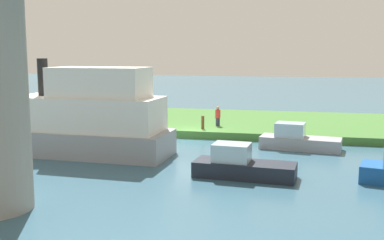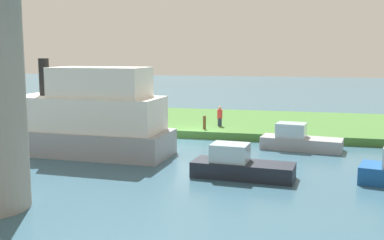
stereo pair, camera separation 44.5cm
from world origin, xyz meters
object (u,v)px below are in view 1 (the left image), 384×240
at_px(person_on_bank, 218,116).
at_px(motorboat_white, 84,119).
at_px(riverboat_paddlewheel, 298,140).
at_px(mooring_post, 203,122).
at_px(pontoon_yellow, 241,165).
at_px(skiff_small, 4,129).

height_order(person_on_bank, motorboat_white, motorboat_white).
xyz_separation_m(motorboat_white, riverboat_paddlewheel, (-11.51, -4.04, -1.41)).
bearing_deg(mooring_post, riverboat_paddlewheel, 155.73).
distance_m(mooring_post, riverboat_paddlewheel, 6.84).
xyz_separation_m(mooring_post, pontoon_yellow, (-3.73, 9.66, -0.40)).
bearing_deg(skiff_small, pontoon_yellow, 159.25).
xyz_separation_m(mooring_post, skiff_small, (12.72, 3.42, -0.35)).
xyz_separation_m(person_on_bank, pontoon_yellow, (-2.98, 11.20, -0.66)).
xyz_separation_m(motorboat_white, pontoon_yellow, (-9.02, 2.81, -1.41)).
bearing_deg(motorboat_white, mooring_post, -127.64).
bearing_deg(person_on_bank, riverboat_paddlewheel, 141.51).
xyz_separation_m(riverboat_paddlewheel, pontoon_yellow, (2.49, 6.85, -0.00)).
bearing_deg(riverboat_paddlewheel, pontoon_yellow, 70.02).
xyz_separation_m(person_on_bank, mooring_post, (0.76, 1.54, -0.26)).
bearing_deg(pontoon_yellow, skiff_small, -20.75).
height_order(person_on_bank, mooring_post, person_on_bank).
distance_m(pontoon_yellow, skiff_small, 17.60).
relative_size(person_on_bank, pontoon_yellow, 0.30).
bearing_deg(riverboat_paddlewheel, mooring_post, -24.27).
relative_size(person_on_bank, motorboat_white, 0.13).
distance_m(motorboat_white, skiff_small, 8.30).
bearing_deg(mooring_post, motorboat_white, 52.36).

